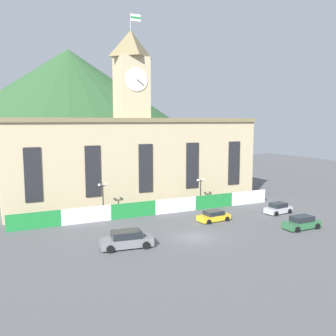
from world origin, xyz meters
The scene contains 10 objects.
ground_plane centered at (0.00, 0.00, 0.00)m, with size 160.00×160.00×0.00m, color #565659.
civic_building centered at (0.00, 19.93, 7.24)m, with size 38.68×11.53×28.59m.
banner_fence centered at (0.00, 10.98, 1.01)m, with size 37.60×0.12×2.01m.
hillside_backdrop centered at (0.00, 68.84, 15.79)m, with size 94.59×94.59×31.57m, color #2D562D.
street_lamp_far_left centered at (-7.04, 11.76, 3.48)m, with size 1.26×0.36×4.75m.
street_lamp_right centered at (7.55, 11.76, 3.23)m, with size 1.26×0.36×4.37m.
car_gray_pickup centered at (-7.97, 0.04, 0.81)m, with size 5.50×2.86×1.75m.
car_green_wagon centered at (13.06, -2.57, 0.72)m, with size 4.60×2.13×1.55m.
car_yellow_coupe centered at (5.48, 4.88, 0.63)m, with size 4.33×2.38×1.35m.
car_silver_hatch centered at (15.62, 4.35, 0.69)m, with size 4.05×2.33×1.50m.
Camera 1 is at (-19.84, -34.72, 12.77)m, focal length 40.00 mm.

